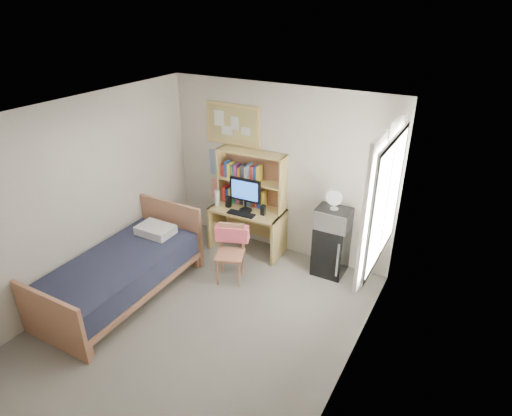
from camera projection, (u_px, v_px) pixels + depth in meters
The scene contains 26 objects.
floor at pixel (201, 323), 5.36m from camera, with size 3.60×4.20×0.02m, color gray.
ceiling at pixel (186, 117), 4.20m from camera, with size 3.60×4.20×0.02m, color white.
wall_back at pixel (279, 172), 6.42m from camera, with size 3.60×0.04×2.60m, color beige.
wall_front at pixel (23, 356), 3.14m from camera, with size 3.60×0.04×2.60m, color beige.
wall_left at pixel (83, 199), 5.56m from camera, with size 0.04×4.20×2.60m, color beige.
wall_right at pixel (351, 279), 3.99m from camera, with size 0.04×4.20×2.60m, color beige.
window_unit at pixel (382, 201), 4.81m from camera, with size 0.10×1.40×1.70m, color white.
curtain_left at pixel (370, 214), 4.51m from camera, with size 0.04×0.55×1.70m, color white.
curtain_right at pixel (388, 188), 5.14m from camera, with size 0.04×0.55×1.70m, color white.
bulletin_board at pixel (233, 125), 6.47m from camera, with size 0.94×0.03×0.64m, color tan.
poster_wave at pixel (217, 163), 6.91m from camera, with size 0.30×0.01×0.42m, color #254B94.
poster_japan at pixel (219, 189), 7.12m from camera, with size 0.28×0.01×0.36m, color red.
desk at pixel (248, 229), 6.76m from camera, with size 1.14×0.57×0.71m, color #D5B667.
desk_chair at pixel (230, 255), 5.99m from camera, with size 0.42×0.42×0.83m, color #B07553.
mini_fridge at pixel (331, 249), 6.18m from camera, with size 0.45×0.45×0.76m, color black.
bed at pixel (121, 277), 5.72m from camera, with size 1.07×2.13×0.59m, color black.
hutch at pixel (252, 179), 6.53m from camera, with size 1.08×0.28×0.89m, color #D5B667.
monitor at pixel (245, 195), 6.44m from camera, with size 0.50×0.04×0.54m, color black.
keyboard at pixel (241, 214), 6.44m from camera, with size 0.43×0.14×0.02m, color black.
speaker_left at pixel (228, 202), 6.64m from camera, with size 0.07×0.07×0.18m, color black.
speaker_right at pixel (263, 210), 6.40m from camera, with size 0.07×0.07×0.16m, color black.
water_bottle at pixel (217, 198), 6.66m from camera, with size 0.08×0.08×0.26m, color white.
hoodie at pixel (232, 233), 6.07m from camera, with size 0.48×0.15×0.23m, color #FF6172.
microwave at pixel (333, 218), 5.94m from camera, with size 0.48×0.36×0.28m, color silver.
desk_fan at pixel (335, 200), 5.82m from camera, with size 0.22×0.22×0.28m, color white.
pillow at pixel (156, 230), 6.15m from camera, with size 0.51×0.36×0.12m, color white.
Camera 1 is at (2.63, -3.29, 3.66)m, focal length 30.00 mm.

